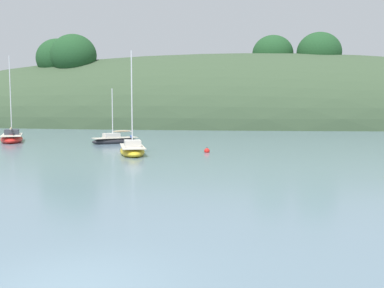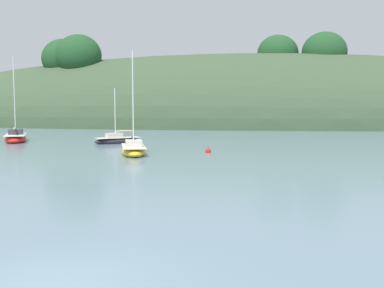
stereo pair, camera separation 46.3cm
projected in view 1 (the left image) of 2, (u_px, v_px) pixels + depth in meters
name	position (u px, v px, depth m)	size (l,w,h in m)	color
far_shoreline_hill	(228.00, 125.00, 82.95)	(150.00, 36.00, 30.20)	#384C33
sailboat_navy_dinghy	(132.00, 150.00, 33.10)	(3.44, 5.65, 7.95)	gold
sailboat_cream_ketch	(115.00, 140.00, 42.98)	(4.67, 4.16, 5.56)	#232328
sailboat_teal_outer	(12.00, 138.00, 44.78)	(4.62, 6.42, 9.01)	red
mooring_buoy_outer	(207.00, 151.00, 34.48)	(0.44, 0.44, 0.54)	red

